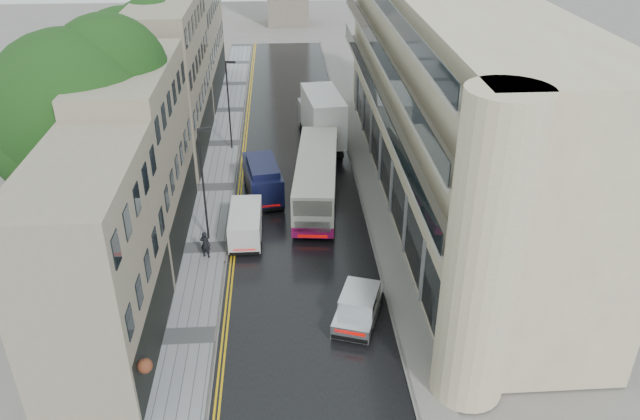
{
  "coord_description": "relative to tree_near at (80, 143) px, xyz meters",
  "views": [
    {
      "loc": [
        -0.92,
        -13.86,
        20.85
      ],
      "look_at": [
        1.15,
        18.0,
        3.17
      ],
      "focal_mm": 35.0,
      "sensor_mm": 36.0,
      "label": 1
    }
  ],
  "objects": [
    {
      "name": "lamp_post_near",
      "position": [
        6.71,
        0.26,
        -3.13
      ],
      "size": [
        0.85,
        0.42,
        7.39
      ],
      "primitive_type": null,
      "rotation": [
        0.0,
        0.0,
        0.3
      ],
      "color": "black",
      "rests_on": "left_sidewalk"
    },
    {
      "name": "tree_far",
      "position": [
        0.3,
        13.0,
        -0.72
      ],
      "size": [
        9.24,
        9.24,
        12.46
      ],
      "primitive_type": null,
      "color": "black",
      "rests_on": "ground"
    },
    {
      "name": "lamp_post_far",
      "position": [
        7.33,
        14.69,
        -3.16
      ],
      "size": [
        0.84,
        0.3,
        7.33
      ],
      "primitive_type": null,
      "rotation": [
        0.0,
        0.0,
        -0.14
      ],
      "color": "black",
      "rests_on": "left_sidewalk"
    },
    {
      "name": "left_sidewalk",
      "position": [
        6.65,
        7.5,
        -6.89
      ],
      "size": [
        2.7,
        85.0,
        0.12
      ],
      "primitive_type": "cube",
      "color": "gray",
      "rests_on": "ground"
    },
    {
      "name": "silver_hatchback",
      "position": [
        13.93,
        -9.32,
        -6.09
      ],
      "size": [
        3.26,
        4.83,
        1.66
      ],
      "primitive_type": null,
      "rotation": [
        0.0,
        0.0,
        -0.33
      ],
      "color": "#BABBBF",
      "rests_on": "road"
    },
    {
      "name": "white_van",
      "position": [
        8.2,
        -1.33,
        -5.91
      ],
      "size": [
        1.97,
        4.51,
        2.03
      ],
      "primitive_type": null,
      "rotation": [
        0.0,
        0.0,
        -0.01
      ],
      "color": "silver",
      "rests_on": "road"
    },
    {
      "name": "modern_block",
      "position": [
        22.8,
        6.0,
        0.05
      ],
      "size": [
        8.0,
        40.0,
        14.0
      ],
      "primitive_type": null,
      "color": "beige",
      "rests_on": "ground"
    },
    {
      "name": "right_sidewalk",
      "position": [
        17.9,
        7.5,
        -6.89
      ],
      "size": [
        1.8,
        85.0,
        0.12
      ],
      "primitive_type": "cube",
      "color": "slate",
      "rests_on": "ground"
    },
    {
      "name": "tree_near",
      "position": [
        0.0,
        0.0,
        0.0
      ],
      "size": [
        10.56,
        10.56,
        13.89
      ],
      "primitive_type": null,
      "color": "black",
      "rests_on": "ground"
    },
    {
      "name": "old_shop_row",
      "position": [
        3.05,
        10.0,
        -0.95
      ],
      "size": [
        4.5,
        56.0,
        12.0
      ],
      "primitive_type": null,
      "color": "gray",
      "rests_on": "ground"
    },
    {
      "name": "cream_bus",
      "position": [
        12.32,
        2.16,
        -5.32
      ],
      "size": [
        3.86,
        11.95,
        3.2
      ],
      "primitive_type": null,
      "rotation": [
        0.0,
        0.0,
        -0.1
      ],
      "color": "beige",
      "rests_on": "road"
    },
    {
      "name": "navy_van",
      "position": [
        9.39,
        4.01,
        -5.51
      ],
      "size": [
        3.05,
        5.82,
        2.83
      ],
      "primitive_type": null,
      "rotation": [
        0.0,
        0.0,
        0.16
      ],
      "color": "black",
      "rests_on": "road"
    },
    {
      "name": "road",
      "position": [
        12.5,
        7.5,
        -6.94
      ],
      "size": [
        9.0,
        85.0,
        0.02
      ],
      "primitive_type": "cube",
      "color": "black",
      "rests_on": "ground"
    },
    {
      "name": "pedestrian",
      "position": [
        6.78,
        -1.88,
        -5.96
      ],
      "size": [
        0.73,
        0.6,
        1.73
      ],
      "primitive_type": "imported",
      "rotation": [
        0.0,
        0.0,
        2.82
      ],
      "color": "black",
      "rests_on": "left_sidewalk"
    },
    {
      "name": "white_lorry",
      "position": [
        13.89,
        13.12,
        -4.57
      ],
      "size": [
        3.73,
        9.23,
        4.71
      ],
      "primitive_type": null,
      "rotation": [
        0.0,
        0.0,
        0.12
      ],
      "color": "white",
      "rests_on": "road"
    }
  ]
}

